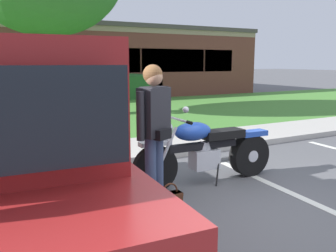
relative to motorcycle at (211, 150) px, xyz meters
name	(u,v)px	position (x,y,z in m)	size (l,w,h in m)	color
ground_plane	(256,215)	(-0.22, -1.23, -0.48)	(140.00, 140.00, 0.00)	#565659
curb_strip	(152,157)	(-0.22, 1.49, -0.42)	(60.00, 0.20, 0.12)	#B7B2A8
concrete_walk	(133,148)	(-0.22, 2.34, -0.44)	(60.00, 1.50, 0.08)	#B7B2A8
grass_lawn	(73,117)	(-0.22, 7.22, -0.45)	(60.00, 8.26, 0.06)	#478433
stall_stripe_0	(100,244)	(-2.00, -1.03, -0.48)	(0.12, 4.40, 0.01)	silver
stall_stripe_1	(297,196)	(0.67, -1.03, -0.48)	(0.12, 4.40, 0.01)	silver
motorcycle	(211,150)	(0.00, 0.00, 0.00)	(2.24, 0.82, 1.18)	black
rider_person	(154,125)	(-1.10, -0.39, 0.51)	(0.53, 0.39, 1.70)	black
handbag	(170,201)	(-1.05, -0.69, -0.34)	(0.28, 0.13, 0.36)	#562D19
hedge_center_left	(42,89)	(-0.43, 11.39, 0.17)	(3.32, 0.90, 1.24)	#286028
hedge_center_right	(125,86)	(3.20, 11.39, 0.17)	(2.42, 0.90, 1.24)	#286028
brick_building	(41,62)	(0.51, 16.91, 1.27)	(20.81, 11.31, 3.50)	brown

